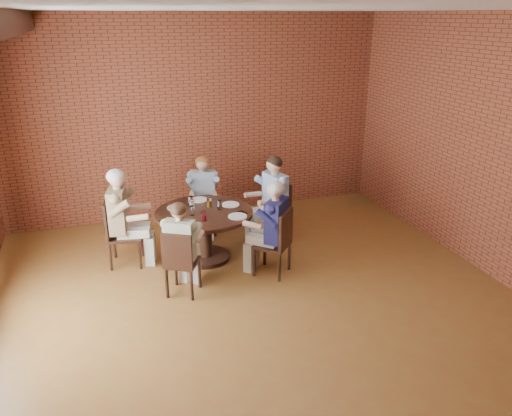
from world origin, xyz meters
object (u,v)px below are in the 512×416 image
object	(u,v)px
dining_table	(205,226)
diner_e	(272,228)
chair_d	(180,261)
chair_c	(118,230)
diner_d	(182,249)
chair_a	(276,210)
diner_c	(123,218)
smartphone	(243,212)
chair_e	(278,240)
chair_b	(204,203)
diner_b	(203,196)
diner_a	(272,201)

from	to	relation	value
dining_table	diner_e	bearing A→B (deg)	-42.10
chair_d	diner_e	world-z (taller)	diner_e
chair_c	diner_d	world-z (taller)	diner_d
chair_a	diner_c	bearing A→B (deg)	-101.45
diner_c	smartphone	xyz separation A→B (m)	(1.60, -0.44, 0.05)
chair_e	smartphone	size ratio (longest dim) A/B	6.40
chair_c	smartphone	world-z (taller)	chair_c
dining_table	chair_a	world-z (taller)	chair_a
smartphone	chair_b	bearing A→B (deg)	89.13
diner_b	smartphone	bearing A→B (deg)	-63.36
chair_a	diner_d	world-z (taller)	diner_d
diner_a	chair_a	bearing A→B (deg)	90.00
chair_a	diner_e	distance (m)	1.07
chair_c	diner_d	xyz separation A→B (m)	(0.71, -1.08, 0.10)
diner_b	diner_a	bearing A→B (deg)	-25.28
chair_a	chair_c	bearing A→B (deg)	-101.94
chair_b	diner_e	xyz separation A→B (m)	(0.56, -1.71, 0.18)
dining_table	chair_a	xyz separation A→B (m)	(1.20, 0.27, -0.01)
diner_b	diner_e	world-z (taller)	diner_e
diner_e	smartphone	bearing A→B (deg)	-108.35
dining_table	diner_c	bearing A→B (deg)	168.66
dining_table	smartphone	size ratio (longest dim) A/B	9.42
chair_a	chair_d	world-z (taller)	chair_a
diner_c	smartphone	bearing A→B (deg)	-94.15
diner_d	diner_e	xyz separation A→B (m)	(1.25, 0.14, 0.05)
chair_a	chair_b	bearing A→B (deg)	-139.65
chair_a	smartphone	xyz separation A→B (m)	(-0.69, -0.49, 0.24)
chair_a	diner_c	distance (m)	2.31
diner_a	diner_d	distance (m)	1.92
dining_table	diner_b	distance (m)	0.96
dining_table	diner_a	world-z (taller)	diner_a
chair_b	diner_d	world-z (taller)	diner_d
chair_c	chair_e	distance (m)	2.26
diner_b	chair_a	bearing A→B (deg)	-21.95
dining_table	chair_c	xyz separation A→B (m)	(-1.19, 0.24, -0.00)
diner_b	diner_c	bearing A→B (deg)	-139.26
diner_b	chair_e	world-z (taller)	diner_b
dining_table	diner_b	size ratio (longest dim) A/B	1.09
diner_d	chair_e	distance (m)	1.32
chair_a	chair_b	distance (m)	1.24
chair_b	chair_d	bearing A→B (deg)	-99.02
diner_a	diner_d	size ratio (longest dim) A/B	1.11
diner_b	chair_e	xyz separation A→B (m)	(0.64, -1.69, -0.13)
diner_c	chair_e	distance (m)	2.18
diner_c	chair_e	bearing A→B (deg)	-105.44
diner_e	chair_b	bearing A→B (deg)	-119.69
chair_b	chair_d	xyz separation A→B (m)	(-0.73, -1.91, -0.01)
chair_a	smartphone	world-z (taller)	chair_a
chair_c	chair_e	xyz separation A→B (m)	(2.03, -1.00, -0.02)
diner_a	chair_b	xyz separation A→B (m)	(-0.90, 0.76, -0.20)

